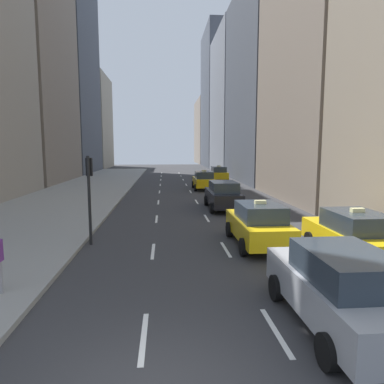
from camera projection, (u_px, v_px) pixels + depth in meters
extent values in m
cube|color=gray|center=(85.00, 191.00, 31.24)|extent=(8.00, 66.00, 0.15)
cube|color=white|center=(144.00, 337.00, 7.08)|extent=(0.12, 2.00, 0.01)
cube|color=white|center=(153.00, 251.00, 13.01)|extent=(0.12, 2.00, 0.01)
cube|color=white|center=(157.00, 219.00, 18.94)|extent=(0.12, 2.00, 0.01)
cube|color=white|center=(158.00, 202.00, 24.88)|extent=(0.12, 2.00, 0.01)
cube|color=white|center=(159.00, 192.00, 30.81)|extent=(0.12, 2.00, 0.01)
cube|color=white|center=(160.00, 185.00, 36.74)|extent=(0.12, 2.00, 0.01)
cube|color=white|center=(161.00, 180.00, 42.67)|extent=(0.12, 2.00, 0.01)
cube|color=white|center=(161.00, 176.00, 48.61)|extent=(0.12, 2.00, 0.01)
cube|color=white|center=(162.00, 173.00, 54.54)|extent=(0.12, 2.00, 0.01)
cube|color=white|center=(276.00, 331.00, 7.30)|extent=(0.12, 2.00, 0.01)
cube|color=white|center=(226.00, 249.00, 13.23)|extent=(0.12, 2.00, 0.01)
cube|color=white|center=(207.00, 218.00, 19.17)|extent=(0.12, 2.00, 0.01)
cube|color=white|center=(197.00, 202.00, 25.10)|extent=(0.12, 2.00, 0.01)
cube|color=white|center=(190.00, 192.00, 31.03)|extent=(0.12, 2.00, 0.01)
cube|color=white|center=(186.00, 185.00, 36.96)|extent=(0.12, 2.00, 0.01)
cube|color=white|center=(183.00, 180.00, 42.90)|extent=(0.12, 2.00, 0.01)
cube|color=white|center=(181.00, 176.00, 48.83)|extent=(0.12, 2.00, 0.01)
cube|color=white|center=(179.00, 173.00, 54.76)|extent=(0.12, 2.00, 0.01)
cube|color=white|center=(296.00, 248.00, 13.46)|extent=(0.12, 2.00, 0.01)
cube|color=white|center=(256.00, 217.00, 19.39)|extent=(0.12, 2.00, 0.01)
cube|color=white|center=(234.00, 201.00, 25.32)|extent=(0.12, 2.00, 0.01)
cube|color=white|center=(221.00, 191.00, 31.26)|extent=(0.12, 2.00, 0.01)
cube|color=white|center=(212.00, 184.00, 37.19)|extent=(0.12, 2.00, 0.01)
cube|color=white|center=(205.00, 180.00, 43.12)|extent=(0.12, 2.00, 0.01)
cube|color=white|center=(200.00, 176.00, 49.05)|extent=(0.12, 2.00, 0.01)
cube|color=white|center=(196.00, 173.00, 54.99)|extent=(0.12, 2.00, 0.01)
cube|color=gray|center=(32.00, 12.00, 37.37)|extent=(6.00, 14.32, 37.42)
cube|color=#4C515B|center=(71.00, 54.00, 52.75)|extent=(6.00, 15.40, 36.71)
cube|color=#A89E89|center=(93.00, 122.00, 68.97)|extent=(6.00, 13.54, 18.27)
cube|color=gray|center=(321.00, 64.00, 25.44)|extent=(6.00, 13.23, 20.23)
cube|color=#4C515B|center=(263.00, 85.00, 40.55)|extent=(6.00, 16.73, 22.64)
cube|color=gray|center=(234.00, 103.00, 57.38)|extent=(6.00, 15.96, 22.91)
cube|color=#4C515B|center=(218.00, 100.00, 73.54)|extent=(6.00, 15.83, 28.67)
cube|color=gray|center=(208.00, 132.00, 91.16)|extent=(6.00, 17.15, 16.55)
cube|color=yellow|center=(258.00, 228.00, 13.79)|extent=(1.80, 4.40, 0.76)
cube|color=#28333D|center=(260.00, 212.00, 13.44)|extent=(1.58, 2.29, 0.64)
cube|color=#F2E599|center=(260.00, 202.00, 13.39)|extent=(0.44, 0.20, 0.14)
cylinder|color=black|center=(229.00, 229.00, 15.12)|extent=(0.22, 0.66, 0.66)
cylinder|color=black|center=(269.00, 229.00, 15.26)|extent=(0.22, 0.66, 0.66)
cylinder|color=black|center=(243.00, 247.00, 12.42)|extent=(0.22, 0.66, 0.66)
cylinder|color=black|center=(292.00, 246.00, 12.56)|extent=(0.22, 0.66, 0.66)
cube|color=yellow|center=(204.00, 182.00, 32.76)|extent=(1.80, 4.40, 0.76)
cube|color=#28333D|center=(204.00, 175.00, 32.41)|extent=(1.58, 2.29, 0.64)
cube|color=#F2E599|center=(204.00, 171.00, 32.36)|extent=(0.44, 0.20, 0.14)
cylinder|color=black|center=(193.00, 184.00, 34.08)|extent=(0.22, 0.66, 0.66)
cylinder|color=black|center=(211.00, 184.00, 34.22)|extent=(0.22, 0.66, 0.66)
cylinder|color=black|center=(196.00, 188.00, 31.38)|extent=(0.22, 0.66, 0.66)
cylinder|color=black|center=(215.00, 187.00, 31.53)|extent=(0.22, 0.66, 0.66)
cube|color=yellow|center=(218.00, 175.00, 41.55)|extent=(1.80, 4.40, 0.76)
cube|color=#28333D|center=(219.00, 169.00, 41.20)|extent=(1.58, 2.29, 0.64)
cube|color=#F2E599|center=(219.00, 166.00, 41.15)|extent=(0.44, 0.20, 0.14)
cylinder|color=black|center=(209.00, 177.00, 42.87)|extent=(0.22, 0.66, 0.66)
cylinder|color=black|center=(224.00, 177.00, 43.01)|extent=(0.22, 0.66, 0.66)
cylinder|color=black|center=(213.00, 179.00, 40.17)|extent=(0.22, 0.66, 0.66)
cylinder|color=black|center=(228.00, 179.00, 40.32)|extent=(0.22, 0.66, 0.66)
cube|color=yellow|center=(351.00, 239.00, 12.02)|extent=(1.80, 4.40, 0.76)
cube|color=#28333D|center=(357.00, 221.00, 11.67)|extent=(1.58, 2.29, 0.64)
cube|color=#F2E599|center=(357.00, 210.00, 11.62)|extent=(0.44, 0.20, 0.14)
cylinder|color=black|center=(310.00, 240.00, 13.35)|extent=(0.22, 0.66, 0.66)
cylinder|color=black|center=(354.00, 239.00, 13.49)|extent=(0.22, 0.66, 0.66)
cylinder|color=black|center=(347.00, 263.00, 10.65)|extent=(0.22, 0.66, 0.66)
cube|color=black|center=(223.00, 198.00, 22.03)|extent=(1.80, 4.74, 0.84)
cube|color=#28333D|center=(224.00, 187.00, 21.65)|extent=(1.58, 2.47, 0.64)
cylinder|color=black|center=(206.00, 201.00, 23.46)|extent=(0.22, 0.66, 0.66)
cylinder|color=black|center=(232.00, 200.00, 23.61)|extent=(0.22, 0.66, 0.66)
cylinder|color=black|center=(212.00, 208.00, 20.56)|extent=(0.22, 0.66, 0.66)
cylinder|color=black|center=(241.00, 208.00, 20.70)|extent=(0.22, 0.66, 0.66)
cube|color=#9EA0A5|center=(338.00, 294.00, 7.41)|extent=(1.80, 4.51, 0.82)
cube|color=#28333D|center=(347.00, 266.00, 7.05)|extent=(1.58, 2.35, 0.64)
cylinder|color=black|center=(276.00, 288.00, 8.77)|extent=(0.22, 0.66, 0.66)
cylinder|color=black|center=(344.00, 286.00, 8.92)|extent=(0.22, 0.66, 0.66)
cylinder|color=black|center=(328.00, 352.00, 6.01)|extent=(0.22, 0.66, 0.66)
cylinder|color=gray|center=(0.00, 277.00, 8.82)|extent=(0.14, 0.14, 0.86)
cylinder|color=black|center=(89.00, 201.00, 13.70)|extent=(0.12, 0.12, 3.60)
cube|color=black|center=(89.00, 167.00, 13.71)|extent=(0.24, 0.20, 0.72)
sphere|color=red|center=(89.00, 161.00, 13.79)|extent=(0.14, 0.14, 0.14)
sphere|color=#4C3F14|center=(90.00, 167.00, 13.82)|extent=(0.14, 0.14, 0.14)
sphere|color=#198C2D|center=(90.00, 172.00, 13.85)|extent=(0.14, 0.14, 0.14)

